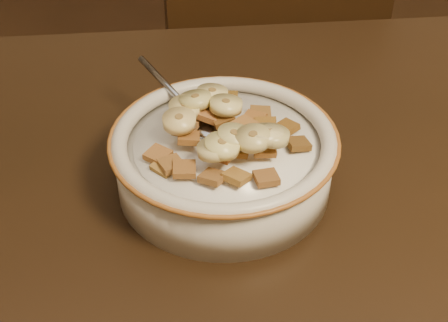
{
  "coord_description": "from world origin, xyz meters",
  "views": [
    {
      "loc": [
        -0.14,
        -0.36,
        1.16
      ],
      "look_at": [
        -0.12,
        0.11,
        0.78
      ],
      "focal_mm": 50.0,
      "sensor_mm": 36.0,
      "label": 1
    }
  ],
  "objects_px": {
    "table": "(365,275)",
    "chair": "(290,141)",
    "cereal_bowl": "(224,165)",
    "spoon": "(204,125)"
  },
  "relations": [
    {
      "from": "cereal_bowl",
      "to": "spoon",
      "type": "bearing_deg",
      "value": 123.56
    },
    {
      "from": "chair",
      "to": "cereal_bowl",
      "type": "xyz_separation_m",
      "value": [
        -0.14,
        -0.41,
        0.29
      ]
    },
    {
      "from": "cereal_bowl",
      "to": "chair",
      "type": "bearing_deg",
      "value": 71.52
    },
    {
      "from": "chair",
      "to": "spoon",
      "type": "height_order",
      "value": "chair"
    },
    {
      "from": "chair",
      "to": "cereal_bowl",
      "type": "relative_size",
      "value": 4.74
    },
    {
      "from": "cereal_bowl",
      "to": "table",
      "type": "bearing_deg",
      "value": -41.45
    },
    {
      "from": "cereal_bowl",
      "to": "spoon",
      "type": "relative_size",
      "value": 4.17
    },
    {
      "from": "table",
      "to": "chair",
      "type": "distance_m",
      "value": 0.57
    },
    {
      "from": "table",
      "to": "chair",
      "type": "relative_size",
      "value": 1.43
    },
    {
      "from": "chair",
      "to": "cereal_bowl",
      "type": "distance_m",
      "value": 0.52
    }
  ]
}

